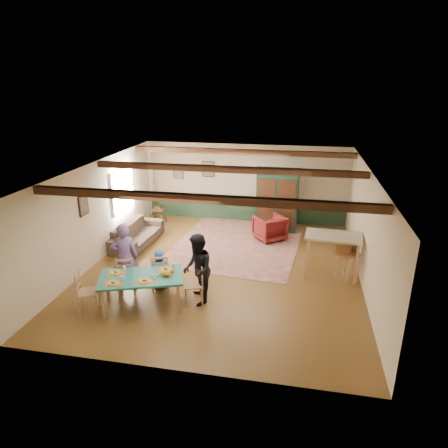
% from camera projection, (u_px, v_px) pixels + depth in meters
% --- Properties ---
extents(floor, '(8.00, 8.00, 0.00)m').
position_uv_depth(floor, '(223.00, 269.00, 10.60)').
color(floor, '#573A18').
rests_on(floor, ground).
extents(wall_back, '(7.00, 0.02, 2.70)m').
position_uv_depth(wall_back, '(245.00, 183.00, 13.83)').
color(wall_back, beige).
rests_on(wall_back, floor).
extents(wall_left, '(0.02, 8.00, 2.70)m').
position_uv_depth(wall_left, '(96.00, 213.00, 10.77)').
color(wall_left, beige).
rests_on(wall_left, floor).
extents(wall_right, '(0.02, 8.00, 2.70)m').
position_uv_depth(wall_right, '(367.00, 231.00, 9.51)').
color(wall_right, beige).
rests_on(wall_right, floor).
extents(ceiling, '(7.00, 8.00, 0.02)m').
position_uv_depth(ceiling, '(223.00, 169.00, 9.68)').
color(ceiling, beige).
rests_on(ceiling, wall_back).
extents(wainscot_back, '(6.95, 0.03, 0.90)m').
position_uv_depth(wainscot_back, '(245.00, 208.00, 14.12)').
color(wainscot_back, '#1B3221').
rests_on(wainscot_back, floor).
extents(ceiling_beam_front, '(6.95, 0.16, 0.16)m').
position_uv_depth(ceiling_beam_front, '(199.00, 199.00, 7.58)').
color(ceiling_beam_front, black).
rests_on(ceiling_beam_front, ceiling).
extents(ceiling_beam_mid, '(6.95, 0.16, 0.16)m').
position_uv_depth(ceiling_beam_mid, '(226.00, 169.00, 10.07)').
color(ceiling_beam_mid, black).
rests_on(ceiling_beam_mid, ceiling).
extents(ceiling_beam_back, '(6.95, 0.16, 0.16)m').
position_uv_depth(ceiling_beam_back, '(241.00, 152.00, 12.47)').
color(ceiling_beam_back, black).
rests_on(ceiling_beam_back, ceiling).
extents(window_left, '(0.06, 1.60, 1.30)m').
position_uv_depth(window_left, '(123.00, 190.00, 12.26)').
color(window_left, white).
rests_on(window_left, wall_left).
extents(picture_left_wall, '(0.04, 0.42, 0.52)m').
position_uv_depth(picture_left_wall, '(84.00, 205.00, 10.07)').
color(picture_left_wall, '#7E775B').
rests_on(picture_left_wall, wall_left).
extents(picture_back_a, '(0.45, 0.04, 0.55)m').
position_uv_depth(picture_back_a, '(208.00, 169.00, 13.88)').
color(picture_back_a, '#7E775B').
rests_on(picture_back_a, wall_back).
extents(picture_back_b, '(0.38, 0.04, 0.48)m').
position_uv_depth(picture_back_b, '(178.00, 172.00, 14.13)').
color(picture_back_b, '#7E775B').
rests_on(picture_back_b, wall_back).
extents(dining_table, '(2.00, 1.52, 0.74)m').
position_uv_depth(dining_table, '(142.00, 291.00, 8.75)').
color(dining_table, '#226B61').
rests_on(dining_table, floor).
extents(dining_chair_far_left, '(0.53, 0.55, 0.93)m').
position_uv_depth(dining_chair_far_left, '(126.00, 274.00, 9.32)').
color(dining_chair_far_left, '#AD7A56').
rests_on(dining_chair_far_left, floor).
extents(dining_chair_far_right, '(0.53, 0.55, 0.93)m').
position_uv_depth(dining_chair_far_right, '(160.00, 272.00, 9.42)').
color(dining_chair_far_right, '#AD7A56').
rests_on(dining_chair_far_right, floor).
extents(dining_chair_end_left, '(0.55, 0.53, 0.93)m').
position_uv_depth(dining_chair_end_left, '(88.00, 291.00, 8.56)').
color(dining_chair_end_left, '#AD7A56').
rests_on(dining_chair_end_left, floor).
extents(dining_chair_end_right, '(0.55, 0.53, 0.93)m').
position_uv_depth(dining_chair_end_right, '(193.00, 284.00, 8.87)').
color(dining_chair_end_right, '#AD7A56').
rests_on(dining_chair_end_right, floor).
extents(person_man, '(0.72, 0.59, 1.70)m').
position_uv_depth(person_man, '(125.00, 258.00, 9.26)').
color(person_man, slate).
rests_on(person_man, floor).
extents(person_woman, '(0.84, 0.95, 1.62)m').
position_uv_depth(person_woman, '(197.00, 270.00, 8.76)').
color(person_woman, black).
rests_on(person_woman, floor).
extents(person_child, '(0.56, 0.46, 0.99)m').
position_uv_depth(person_child, '(160.00, 269.00, 9.49)').
color(person_child, '#2A58AA').
rests_on(person_child, floor).
extents(cat, '(0.38, 0.25, 0.18)m').
position_uv_depth(cat, '(166.00, 273.00, 8.57)').
color(cat, orange).
rests_on(cat, dining_table).
extents(place_setting_near_left, '(0.47, 0.41, 0.11)m').
position_uv_depth(place_setting_near_left, '(114.00, 281.00, 8.30)').
color(place_setting_near_left, gold).
rests_on(place_setting_near_left, dining_table).
extents(place_setting_near_center, '(0.47, 0.41, 0.11)m').
position_uv_depth(place_setting_near_center, '(145.00, 279.00, 8.39)').
color(place_setting_near_center, gold).
rests_on(place_setting_near_center, dining_table).
extents(place_setting_far_left, '(0.47, 0.41, 0.11)m').
position_uv_depth(place_setting_far_left, '(116.00, 271.00, 8.75)').
color(place_setting_far_left, gold).
rests_on(place_setting_far_left, dining_table).
extents(place_setting_far_right, '(0.47, 0.41, 0.11)m').
position_uv_depth(place_setting_far_right, '(166.00, 267.00, 8.90)').
color(place_setting_far_right, gold).
rests_on(place_setting_far_right, dining_table).
extents(area_rug, '(3.99, 4.60, 0.01)m').
position_uv_depth(area_rug, '(237.00, 244.00, 12.18)').
color(area_rug, tan).
rests_on(area_rug, floor).
extents(armoire, '(1.49, 0.66, 2.07)m').
position_uv_depth(armoire, '(277.00, 200.00, 13.03)').
color(armoire, '#122F20').
rests_on(armoire, floor).
extents(armchair, '(1.18, 1.18, 0.78)m').
position_uv_depth(armchair, '(270.00, 228.00, 12.44)').
color(armchair, '#440D11').
rests_on(armchair, floor).
extents(sofa, '(0.98, 2.28, 0.65)m').
position_uv_depth(sofa, '(137.00, 233.00, 12.15)').
color(sofa, '#3B2C24').
rests_on(sofa, floor).
extents(end_table, '(0.44, 0.44, 0.54)m').
position_uv_depth(end_table, '(159.00, 216.00, 13.86)').
color(end_table, black).
rests_on(end_table, floor).
extents(table_lamp, '(0.29, 0.29, 0.49)m').
position_uv_depth(table_lamp, '(159.00, 202.00, 13.68)').
color(table_lamp, tan).
rests_on(table_lamp, end_table).
extents(counter_table, '(1.42, 0.89, 1.13)m').
position_uv_depth(counter_table, '(332.00, 256.00, 10.02)').
color(counter_table, beige).
rests_on(counter_table, floor).
extents(bar_stool_left, '(0.43, 0.46, 1.07)m').
position_uv_depth(bar_stool_left, '(342.00, 261.00, 9.84)').
color(bar_stool_left, '#A46A3F').
rests_on(bar_stool_left, floor).
extents(bar_stool_right, '(0.43, 0.46, 1.08)m').
position_uv_depth(bar_stool_right, '(352.00, 259.00, 9.91)').
color(bar_stool_right, '#A46A3F').
rests_on(bar_stool_right, floor).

